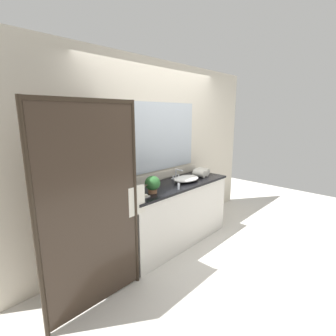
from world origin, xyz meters
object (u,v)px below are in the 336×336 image
at_px(amenity_bottle_body_wash, 179,186).
at_px(rolled_towel_far_edge, 199,174).
at_px(sink_basin, 186,179).
at_px(faucet, 176,175).
at_px(rolled_towel_near_edge, 204,171).
at_px(rolled_towel_middle, 201,172).
at_px(potted_plant, 153,184).
at_px(amenity_bottle_shampoo, 150,186).
at_px(soap_dish, 145,196).

relative_size(amenity_bottle_body_wash, rolled_towel_far_edge, 0.54).
xyz_separation_m(sink_basin, amenity_bottle_body_wash, (-0.38, -0.19, 0.01)).
xyz_separation_m(faucet, rolled_towel_near_edge, (0.55, -0.11, -0.00)).
bearing_deg(rolled_towel_near_edge, rolled_towel_middle, -162.34).
relative_size(rolled_towel_middle, rolled_towel_far_edge, 1.22).
height_order(potted_plant, rolled_towel_middle, potted_plant).
height_order(potted_plant, amenity_bottle_shampoo, potted_plant).
height_order(potted_plant, rolled_towel_far_edge, potted_plant).
distance_m(amenity_bottle_body_wash, rolled_towel_middle, 0.86).
bearing_deg(faucet, sink_basin, -90.00).
bearing_deg(potted_plant, amenity_bottle_shampoo, 56.48).
distance_m(faucet, rolled_towel_middle, 0.47).
xyz_separation_m(faucet, potted_plant, (-0.72, -0.23, 0.06)).
relative_size(sink_basin, potted_plant, 1.99).
distance_m(potted_plant, rolled_towel_middle, 1.16).
bearing_deg(potted_plant, rolled_towel_middle, 4.38).
bearing_deg(soap_dish, rolled_towel_near_edge, 6.99).
height_order(potted_plant, amenity_bottle_body_wash, potted_plant).
height_order(faucet, soap_dish, faucet).
distance_m(amenity_bottle_shampoo, rolled_towel_near_edge, 1.17).
relative_size(potted_plant, rolled_towel_middle, 0.97).
bearing_deg(potted_plant, rolled_towel_far_edge, 2.93).
height_order(faucet, amenity_bottle_body_wash, faucet).
height_order(amenity_bottle_shampoo, rolled_towel_far_edge, rolled_towel_far_edge).
bearing_deg(sink_basin, rolled_towel_far_edge, 2.18).
bearing_deg(rolled_towel_near_edge, amenity_bottle_body_wash, -164.02).
bearing_deg(rolled_towel_middle, faucet, 161.85).
bearing_deg(rolled_towel_middle, potted_plant, -175.62).
xyz_separation_m(soap_dish, rolled_towel_near_edge, (1.44, 0.18, 0.04)).
relative_size(amenity_bottle_body_wash, amenity_bottle_shampoo, 1.37).
bearing_deg(rolled_towel_far_edge, sink_basin, -177.82).
distance_m(soap_dish, amenity_bottle_body_wash, 0.51).
bearing_deg(sink_basin, soap_dish, -173.96).
height_order(potted_plant, rolled_towel_near_edge, potted_plant).
distance_m(sink_basin, amenity_bottle_shampoo, 0.62).
bearing_deg(amenity_bottle_body_wash, rolled_towel_middle, 15.75).
xyz_separation_m(sink_basin, potted_plant, (-0.72, -0.04, 0.08)).
distance_m(soap_dish, rolled_towel_near_edge, 1.45).
bearing_deg(potted_plant, rolled_towel_near_edge, 5.57).
bearing_deg(faucet, amenity_bottle_body_wash, -135.44).
bearing_deg(rolled_towel_far_edge, potted_plant, -177.07).
distance_m(potted_plant, rolled_towel_near_edge, 1.28).
height_order(amenity_bottle_shampoo, rolled_towel_near_edge, rolled_towel_near_edge).
height_order(rolled_towel_near_edge, rolled_towel_far_edge, rolled_towel_far_edge).
distance_m(potted_plant, amenity_bottle_shampoo, 0.21).
bearing_deg(faucet, potted_plant, -161.94).
relative_size(potted_plant, amenity_bottle_shampoo, 3.00).
height_order(faucet, rolled_towel_middle, faucet).
relative_size(sink_basin, rolled_towel_middle, 1.93).
bearing_deg(rolled_towel_middle, soap_dish, -173.93).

